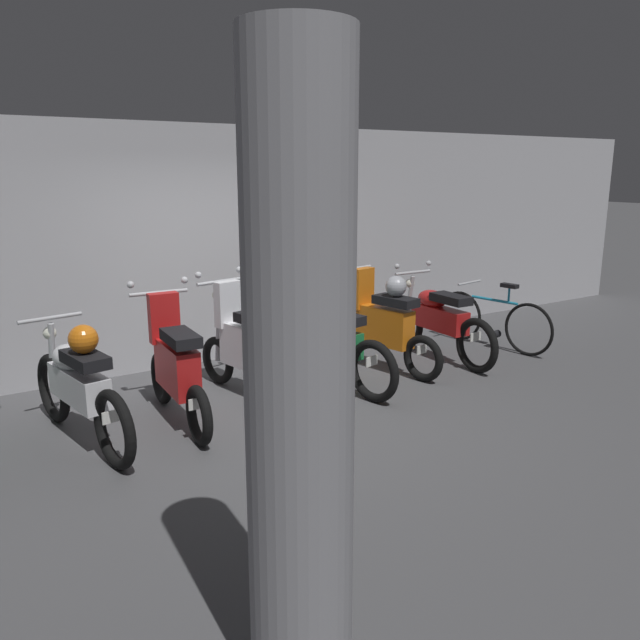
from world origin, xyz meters
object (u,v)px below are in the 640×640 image
object	(u,v)px
motorbike_slot_6	(438,320)
support_pillar	(299,391)
motorbike_slot_1	(79,385)
motorbike_slot_2	(176,367)
motorbike_slot_3	(248,343)
motorbike_slot_4	(327,342)
bicycle	(493,321)
motorbike_slot_5	(383,323)

from	to	relation	value
motorbike_slot_6	support_pillar	xyz separation A→B (m)	(-4.06, -3.50, 0.92)
motorbike_slot_1	motorbike_slot_2	distance (m)	0.87
motorbike_slot_6	motorbike_slot_3	bearing A→B (deg)	179.22
motorbike_slot_1	motorbike_slot_6	distance (m)	4.33
motorbike_slot_1	motorbike_slot_4	world-z (taller)	motorbike_slot_1
bicycle	motorbike_slot_4	bearing A→B (deg)	-177.65
motorbike_slot_1	bicycle	world-z (taller)	motorbike_slot_1
motorbike_slot_1	bicycle	xyz separation A→B (m)	(5.28, 0.21, -0.16)
motorbike_slot_4	motorbike_slot_6	bearing A→B (deg)	4.48
motorbike_slot_6	motorbike_slot_4	bearing A→B (deg)	-175.52
bicycle	support_pillar	size ratio (longest dim) A/B	0.61
motorbike_slot_4	motorbike_slot_2	bearing A→B (deg)	-177.51
motorbike_slot_3	motorbike_slot_5	bearing A→B (deg)	-1.11
motorbike_slot_4	motorbike_slot_5	size ratio (longest dim) A/B	1.16
motorbike_slot_1	motorbike_slot_2	world-z (taller)	motorbike_slot_2
bicycle	motorbike_slot_1	bearing A→B (deg)	-177.74
motorbike_slot_3	motorbike_slot_2	bearing A→B (deg)	-163.99
motorbike_slot_1	motorbike_slot_3	world-z (taller)	motorbike_slot_3
motorbike_slot_4	motorbike_slot_6	xyz separation A→B (m)	(1.73, 0.14, 0.00)
motorbike_slot_1	motorbike_slot_4	distance (m)	2.59
motorbike_slot_2	motorbike_slot_4	bearing A→B (deg)	2.49
motorbike_slot_5	motorbike_slot_6	xyz separation A→B (m)	(0.87, -0.00, -0.07)
motorbike_slot_4	bicycle	world-z (taller)	motorbike_slot_4
motorbike_slot_2	motorbike_slot_4	distance (m)	1.72
motorbike_slot_3	bicycle	bearing A→B (deg)	-0.98
motorbike_slot_6	motorbike_slot_1	bearing A→B (deg)	-176.91
motorbike_slot_5	motorbike_slot_4	bearing A→B (deg)	-170.95
motorbike_slot_2	motorbike_slot_5	world-z (taller)	motorbike_slot_2
support_pillar	bicycle	bearing A→B (deg)	34.69
support_pillar	motorbike_slot_3	bearing A→B (deg)	67.51
motorbike_slot_4	bicycle	distance (m)	2.70
motorbike_slot_5	support_pillar	world-z (taller)	support_pillar
motorbike_slot_2	bicycle	bearing A→B (deg)	2.40
motorbike_slot_1	motorbike_slot_5	xyz separation A→B (m)	(3.45, 0.24, 0.04)
motorbike_slot_6	support_pillar	world-z (taller)	support_pillar
motorbike_slot_6	motorbike_slot_2	bearing A→B (deg)	-176.51
motorbike_slot_3	motorbike_slot_4	size ratio (longest dim) A/B	0.86
motorbike_slot_3	bicycle	distance (m)	3.56
motorbike_slot_2	motorbike_slot_3	size ratio (longest dim) A/B	1.01
motorbike_slot_2	motorbike_slot_5	size ratio (longest dim) A/B	1.01
motorbike_slot_4	support_pillar	size ratio (longest dim) A/B	0.68
motorbike_slot_1	motorbike_slot_2	xyz separation A→B (m)	(0.87, 0.02, 0.00)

